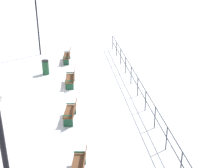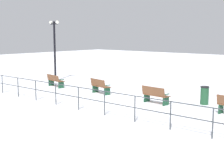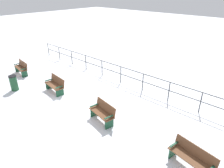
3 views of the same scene
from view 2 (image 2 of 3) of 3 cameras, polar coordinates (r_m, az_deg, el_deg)
The scene contains 7 objects.
ground_plane at distance 18.73m, azimuth 2.60°, elevation -2.45°, with size 80.00×80.00×0.00m, color white.
bench_second at distance 17.30m, azimuth 7.45°, elevation -1.89°, with size 0.71×1.51×0.91m.
bench_third at distance 19.95m, azimuth -2.07°, elevation -0.38°, with size 0.79×1.45×0.92m.
bench_fourth at distance 22.83m, azimuth -9.79°, elevation 0.62°, with size 0.80×1.63×0.85m.
lamppost_middle at distance 25.71m, azimuth -9.87°, elevation 6.90°, with size 0.25×1.01×4.57m.
waterfront_railing at distance 15.87m, azimuth -5.81°, elevation -1.81°, with size 0.05×16.93×1.11m.
trash_bin at distance 17.67m, azimuth 15.66°, elevation -1.89°, with size 0.44×0.44×0.94m.
Camera 2 is at (-14.42, -11.39, 3.64)m, focal length 53.06 mm.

